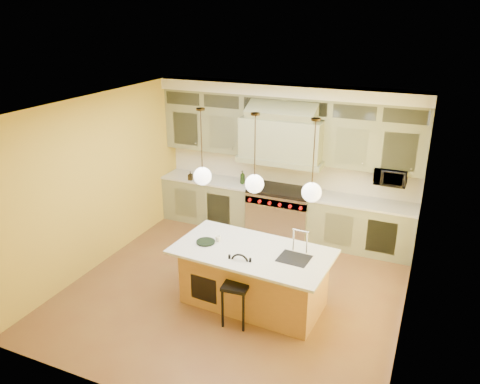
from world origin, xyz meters
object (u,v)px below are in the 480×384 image
at_px(range, 280,211).
at_px(counter_stool, 237,286).
at_px(microwave, 391,176).
at_px(kitchen_island, 254,276).

distance_m(range, counter_stool, 2.92).
xyz_separation_m(range, counter_stool, (0.36, -2.90, 0.09)).
distance_m(counter_stool, microwave, 3.51).
height_order(kitchen_island, counter_stool, kitchen_island).
height_order(range, kitchen_island, kitchen_island).
relative_size(counter_stool, microwave, 1.88).
xyz_separation_m(kitchen_island, microwave, (1.54, 2.50, 0.98)).
bearing_deg(counter_stool, range, 91.70).
relative_size(kitchen_island, microwave, 4.29).
xyz_separation_m(range, kitchen_island, (0.41, -2.40, -0.01)).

